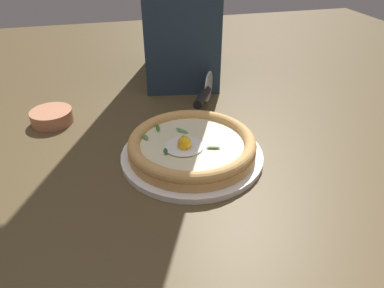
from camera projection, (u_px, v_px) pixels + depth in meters
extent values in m
cube|color=brown|center=(179.00, 171.00, 0.70)|extent=(2.40, 2.40, 0.03)
cylinder|color=white|center=(192.00, 155.00, 0.72)|extent=(0.28, 0.28, 0.01)
cylinder|color=tan|center=(192.00, 149.00, 0.71)|extent=(0.25, 0.25, 0.02)
torus|color=tan|center=(192.00, 142.00, 0.70)|extent=(0.25, 0.25, 0.02)
cylinder|color=#F1E6B9|center=(192.00, 144.00, 0.70)|extent=(0.21, 0.21, 0.00)
ellipsoid|color=white|center=(184.00, 146.00, 0.69)|extent=(0.08, 0.07, 0.01)
sphere|color=yellow|center=(184.00, 143.00, 0.68)|extent=(0.03, 0.03, 0.03)
ellipsoid|color=#5F884E|center=(213.00, 147.00, 0.68)|extent=(0.03, 0.02, 0.00)
ellipsoid|color=#538149|center=(145.00, 137.00, 0.71)|extent=(0.02, 0.02, 0.01)
ellipsoid|color=#2D6A29|center=(182.00, 140.00, 0.70)|extent=(0.02, 0.03, 0.01)
ellipsoid|color=#4D9048|center=(182.00, 131.00, 0.73)|extent=(0.03, 0.03, 0.01)
ellipsoid|color=#487E38|center=(196.00, 148.00, 0.68)|extent=(0.03, 0.02, 0.01)
ellipsoid|color=#326F28|center=(158.00, 128.00, 0.74)|extent=(0.01, 0.03, 0.00)
ellipsoid|color=#265A33|center=(166.00, 151.00, 0.67)|extent=(0.01, 0.02, 0.00)
cylinder|color=#BB7753|center=(52.00, 117.00, 0.83)|extent=(0.10, 0.10, 0.03)
cylinder|color=silver|center=(209.00, 87.00, 0.92)|extent=(0.04, 0.07, 0.08)
cylinder|color=silver|center=(208.00, 88.00, 0.91)|extent=(0.02, 0.02, 0.01)
cylinder|color=black|center=(202.00, 97.00, 0.87)|extent=(0.07, 0.09, 0.02)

